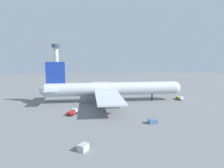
{
  "coord_description": "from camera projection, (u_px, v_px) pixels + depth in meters",
  "views": [
    {
      "loc": [
        -12.26,
        -101.38,
        24.99
      ],
      "look_at": [
        0.0,
        0.0,
        9.3
      ],
      "focal_mm": 32.62,
      "sensor_mm": 36.0,
      "label": 1
    }
  ],
  "objects": [
    {
      "name": "cargo_airplane",
      "position": [
        111.0,
        89.0,
        103.67
      ],
      "size": [
        72.36,
        60.26,
        20.66
      ],
      "color": "silver",
      "rests_on": "ground_plane"
    },
    {
      "name": "control_tower",
      "position": [
        56.0,
        56.0,
        252.45
      ],
      "size": [
        10.21,
        10.21,
        35.71
      ],
      "color": "silver",
      "rests_on": "ground_plane"
    },
    {
      "name": "cargo_loader",
      "position": [
        72.0,
        112.0,
        82.97
      ],
      "size": [
        4.35,
        5.44,
        2.09
      ],
      "color": "silver",
      "rests_on": "ground_plane"
    },
    {
      "name": "cargo_container_fore",
      "position": [
        153.0,
        121.0,
        72.59
      ],
      "size": [
        3.06,
        2.17,
        1.61
      ],
      "color": "#4C729E",
      "rests_on": "ground_plane"
    },
    {
      "name": "safety_cone_tail",
      "position": [
        48.0,
        102.0,
        102.6
      ],
      "size": [
        0.59,
        0.59,
        0.84
      ],
      "primitive_type": "cone",
      "color": "orange",
      "rests_on": "ground_plane"
    },
    {
      "name": "fuel_truck",
      "position": [
        180.0,
        98.0,
        109.22
      ],
      "size": [
        2.46,
        5.12,
        1.99
      ],
      "color": "silver",
      "rests_on": "ground_plane"
    },
    {
      "name": "safety_cone_nose",
      "position": [
        175.0,
        101.0,
        105.82
      ],
      "size": [
        0.42,
        0.42,
        0.59
      ],
      "primitive_type": "cone",
      "color": "orange",
      "rests_on": "ground_plane"
    },
    {
      "name": "ground_plane",
      "position": [
        112.0,
        102.0,
        104.74
      ],
      "size": [
        289.43,
        289.43,
        0.0
      ],
      "primitive_type": "plane",
      "color": "slate"
    },
    {
      "name": "cargo_container_aft",
      "position": [
        83.0,
        147.0,
        52.23
      ],
      "size": [
        3.07,
        3.28,
        1.82
      ],
      "color": "#B7BCC6",
      "rests_on": "ground_plane"
    }
  ]
}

